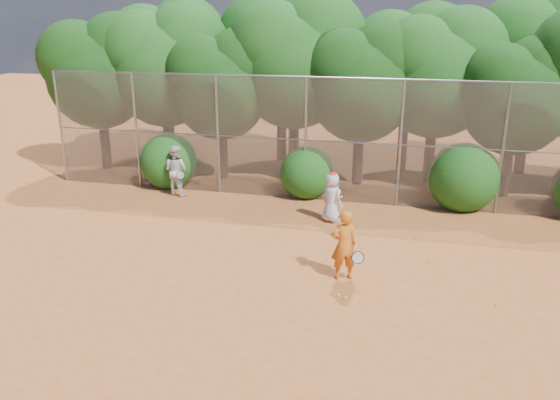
# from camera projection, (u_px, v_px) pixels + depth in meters

# --- Properties ---
(ground) EXTENTS (80.00, 80.00, 0.00)m
(ground) POSITION_uv_depth(u_px,v_px,m) (297.00, 283.00, 12.51)
(ground) COLOR #AB5826
(ground) RESTS_ON ground
(fence_back) EXTENTS (20.05, 0.09, 4.03)m
(fence_back) POSITION_uv_depth(u_px,v_px,m) (333.00, 140.00, 17.40)
(fence_back) COLOR gray
(fence_back) RESTS_ON ground
(tree_0) EXTENTS (4.38, 3.81, 6.00)m
(tree_0) POSITION_uv_depth(u_px,v_px,m) (99.00, 68.00, 20.77)
(tree_0) COLOR black
(tree_0) RESTS_ON ground
(tree_1) EXTENTS (4.64, 4.03, 6.35)m
(tree_1) POSITION_uv_depth(u_px,v_px,m) (165.00, 62.00, 20.59)
(tree_1) COLOR black
(tree_1) RESTS_ON ground
(tree_2) EXTENTS (3.99, 3.47, 5.47)m
(tree_2) POSITION_uv_depth(u_px,v_px,m) (222.00, 81.00, 19.57)
(tree_2) COLOR black
(tree_2) RESTS_ON ground
(tree_3) EXTENTS (4.89, 4.26, 6.70)m
(tree_3) POSITION_uv_depth(u_px,v_px,m) (296.00, 57.00, 19.67)
(tree_3) COLOR black
(tree_3) RESTS_ON ground
(tree_4) EXTENTS (4.19, 3.64, 5.73)m
(tree_4) POSITION_uv_depth(u_px,v_px,m) (363.00, 79.00, 18.76)
(tree_4) COLOR black
(tree_4) RESTS_ON ground
(tree_5) EXTENTS (4.51, 3.92, 6.17)m
(tree_5) POSITION_uv_depth(u_px,v_px,m) (439.00, 69.00, 18.85)
(tree_5) COLOR black
(tree_5) RESTS_ON ground
(tree_6) EXTENTS (3.86, 3.36, 5.29)m
(tree_6) POSITION_uv_depth(u_px,v_px,m) (518.00, 92.00, 17.55)
(tree_6) COLOR black
(tree_6) RESTS_ON ground
(tree_9) EXTENTS (4.83, 4.20, 6.62)m
(tree_9) POSITION_uv_depth(u_px,v_px,m) (167.00, 53.00, 22.88)
(tree_9) COLOR black
(tree_9) RESTS_ON ground
(tree_10) EXTENTS (5.15, 4.48, 7.06)m
(tree_10) POSITION_uv_depth(u_px,v_px,m) (284.00, 47.00, 21.85)
(tree_10) COLOR black
(tree_10) RESTS_ON ground
(tree_11) EXTENTS (4.64, 4.03, 6.35)m
(tree_11) POSITION_uv_depth(u_px,v_px,m) (410.00, 62.00, 20.51)
(tree_11) COLOR black
(tree_11) RESTS_ON ground
(tree_12) EXTENTS (5.02, 4.37, 6.88)m
(tree_12) POSITION_uv_depth(u_px,v_px,m) (537.00, 53.00, 19.94)
(tree_12) COLOR black
(tree_12) RESTS_ON ground
(bush_0) EXTENTS (2.00, 2.00, 2.00)m
(bush_0) POSITION_uv_depth(u_px,v_px,m) (169.00, 159.00, 19.33)
(bush_0) COLOR #144812
(bush_0) RESTS_ON ground
(bush_1) EXTENTS (1.80, 1.80, 1.80)m
(bush_1) POSITION_uv_depth(u_px,v_px,m) (307.00, 170.00, 18.24)
(bush_1) COLOR #144812
(bush_1) RESTS_ON ground
(bush_2) EXTENTS (2.20, 2.20, 2.20)m
(bush_2) POSITION_uv_depth(u_px,v_px,m) (464.00, 174.00, 17.06)
(bush_2) COLOR #144812
(bush_2) RESTS_ON ground
(player_yellow) EXTENTS (0.87, 0.62, 1.67)m
(player_yellow) POSITION_uv_depth(u_px,v_px,m) (344.00, 245.00, 12.45)
(player_yellow) COLOR orange
(player_yellow) RESTS_ON ground
(player_teen) EXTENTS (0.86, 0.81, 1.51)m
(player_teen) POSITION_uv_depth(u_px,v_px,m) (332.00, 197.00, 16.02)
(player_teen) COLOR silver
(player_teen) RESTS_ON ground
(player_white) EXTENTS (0.96, 0.81, 1.72)m
(player_white) POSITION_uv_depth(u_px,v_px,m) (176.00, 170.00, 18.40)
(player_white) COLOR silver
(player_white) RESTS_ON ground
(ball_0) EXTENTS (0.07, 0.07, 0.07)m
(ball_0) POSITION_uv_depth(u_px,v_px,m) (430.00, 261.00, 13.52)
(ball_0) COLOR #D2E82A
(ball_0) RESTS_ON ground
(ball_1) EXTENTS (0.07, 0.07, 0.07)m
(ball_1) POSITION_uv_depth(u_px,v_px,m) (409.00, 239.00, 14.85)
(ball_1) COLOR #D2E82A
(ball_1) RESTS_ON ground
(ball_2) EXTENTS (0.07, 0.07, 0.07)m
(ball_2) POSITION_uv_depth(u_px,v_px,m) (345.00, 298.00, 11.77)
(ball_2) COLOR #D2E82A
(ball_2) RESTS_ON ground
(ball_3) EXTENTS (0.07, 0.07, 0.07)m
(ball_3) POSITION_uv_depth(u_px,v_px,m) (496.00, 304.00, 11.49)
(ball_3) COLOR #D2E82A
(ball_3) RESTS_ON ground
(ball_4) EXTENTS (0.07, 0.07, 0.07)m
(ball_4) POSITION_uv_depth(u_px,v_px,m) (338.00, 295.00, 11.88)
(ball_4) COLOR #D2E82A
(ball_4) RESTS_ON ground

